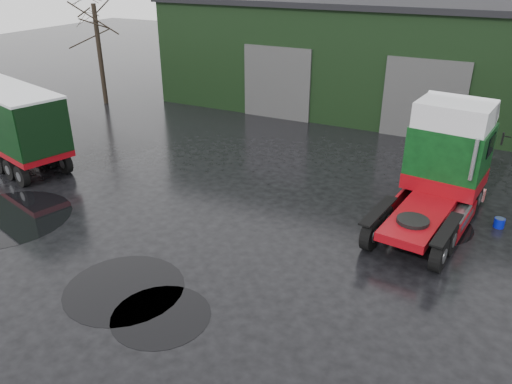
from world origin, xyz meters
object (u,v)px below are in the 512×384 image
hero_tractor (433,173)px  wash_bucket (499,223)px  tree_back_a (361,7)px  tree_left (97,34)px  warehouse (445,56)px

hero_tractor → wash_bucket: 3.19m
tree_back_a → tree_left: bearing=-121.4°
warehouse → wash_bucket: warehouse is taller
warehouse → hero_tractor: bearing=-82.9°
warehouse → hero_tractor: warehouse is taller
warehouse → wash_bucket: size_ratio=91.42×
hero_tractor → tree_left: size_ratio=0.78×
warehouse → tree_left: 20.64m
wash_bucket → tree_back_a: (-12.21, 24.27, 4.58)m
warehouse → hero_tractor: (1.94, -15.50, -1.11)m
wash_bucket → tree_left: bearing=164.9°
warehouse → tree_back_a: 12.90m
tree_left → tree_back_a: 21.10m
hero_tractor → warehouse: bearing=104.4°
warehouse → hero_tractor: 15.66m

